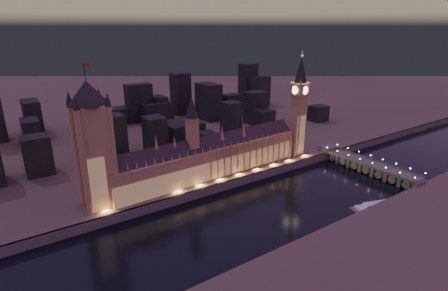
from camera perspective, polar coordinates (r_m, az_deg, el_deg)
ground_plane at (r=299.69m, az=5.19°, el=-9.92°), size 2000.00×2000.00×0.00m
north_bank at (r=754.00m, az=-20.73°, el=7.00°), size 2000.00×960.00×8.00m
embankment_wall at (r=326.91m, az=0.65°, el=-6.47°), size 2000.00×2.50×8.00m
palace_of_westminster at (r=331.37m, az=-2.14°, el=-1.92°), size 202.00×30.17×78.00m
victoria_tower at (r=281.72m, az=-20.60°, el=0.93°), size 31.68×31.68×111.32m
elizabeth_tower at (r=388.99m, az=12.19°, el=7.59°), size 18.00×18.00×112.00m
westminster_bridge at (r=394.95m, az=22.00°, el=-3.00°), size 18.95×113.00×15.90m
river_boat at (r=323.58m, az=23.74°, el=-8.97°), size 47.34×25.22×4.50m
city_backdrop at (r=502.72m, az=-9.82°, el=5.68°), size 456.91×215.63×85.38m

